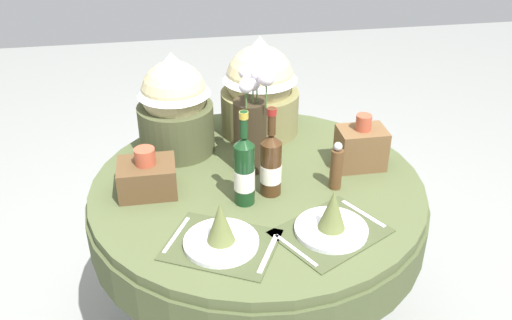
{
  "coord_description": "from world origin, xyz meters",
  "views": [
    {
      "loc": [
        -0.3,
        -1.73,
        1.87
      ],
      "look_at": [
        0.0,
        0.03,
        0.82
      ],
      "focal_mm": 39.32,
      "sensor_mm": 36.0,
      "label": 1
    }
  ],
  "objects_px": {
    "place_setting_right": "(332,221)",
    "place_setting_left": "(221,233)",
    "gift_tub_back_left": "(174,101)",
    "pepper_mill": "(336,167)",
    "gift_tub_back_centre": "(260,84)",
    "woven_basket_side_right": "(361,147)",
    "wine_bottle_centre": "(244,170)",
    "dining_table": "(257,210)",
    "wine_bottle_left": "(271,164)",
    "flower_vase": "(251,127)",
    "woven_basket_side_left": "(147,176)"
  },
  "relations": [
    {
      "from": "place_setting_right",
      "to": "wine_bottle_centre",
      "type": "bearing_deg",
      "value": 138.94
    },
    {
      "from": "wine_bottle_centre",
      "to": "pepper_mill",
      "type": "bearing_deg",
      "value": 6.32
    },
    {
      "from": "pepper_mill",
      "to": "wine_bottle_centre",
      "type": "bearing_deg",
      "value": -173.68
    },
    {
      "from": "flower_vase",
      "to": "gift_tub_back_left",
      "type": "distance_m",
      "value": 0.34
    },
    {
      "from": "place_setting_right",
      "to": "pepper_mill",
      "type": "bearing_deg",
      "value": 71.01
    },
    {
      "from": "woven_basket_side_right",
      "to": "dining_table",
      "type": "bearing_deg",
      "value": -172.31
    },
    {
      "from": "place_setting_right",
      "to": "gift_tub_back_centre",
      "type": "relative_size",
      "value": 1.0
    },
    {
      "from": "place_setting_left",
      "to": "flower_vase",
      "type": "distance_m",
      "value": 0.5
    },
    {
      "from": "gift_tub_back_centre",
      "to": "woven_basket_side_left",
      "type": "relative_size",
      "value": 2.07
    },
    {
      "from": "place_setting_right",
      "to": "flower_vase",
      "type": "bearing_deg",
      "value": 113.42
    },
    {
      "from": "wine_bottle_centre",
      "to": "gift_tub_back_centre",
      "type": "bearing_deg",
      "value": 74.65
    },
    {
      "from": "flower_vase",
      "to": "woven_basket_side_right",
      "type": "bearing_deg",
      "value": -7.41
    },
    {
      "from": "place_setting_right",
      "to": "gift_tub_back_left",
      "type": "bearing_deg",
      "value": 125.92
    },
    {
      "from": "dining_table",
      "to": "wine_bottle_left",
      "type": "height_order",
      "value": "wine_bottle_left"
    },
    {
      "from": "flower_vase",
      "to": "woven_basket_side_right",
      "type": "relative_size",
      "value": 1.95
    },
    {
      "from": "wine_bottle_centre",
      "to": "dining_table",
      "type": "bearing_deg",
      "value": 60.76
    },
    {
      "from": "dining_table",
      "to": "woven_basket_side_left",
      "type": "height_order",
      "value": "woven_basket_side_left"
    },
    {
      "from": "wine_bottle_centre",
      "to": "gift_tub_back_left",
      "type": "relative_size",
      "value": 0.85
    },
    {
      "from": "place_setting_right",
      "to": "flower_vase",
      "type": "height_order",
      "value": "flower_vase"
    },
    {
      "from": "place_setting_right",
      "to": "wine_bottle_centre",
      "type": "xyz_separation_m",
      "value": [
        -0.25,
        0.22,
        0.08
      ]
    },
    {
      "from": "place_setting_left",
      "to": "woven_basket_side_right",
      "type": "distance_m",
      "value": 0.71
    },
    {
      "from": "dining_table",
      "to": "pepper_mill",
      "type": "distance_m",
      "value": 0.36
    },
    {
      "from": "place_setting_left",
      "to": "wine_bottle_left",
      "type": "xyz_separation_m",
      "value": [
        0.21,
        0.27,
        0.08
      ]
    },
    {
      "from": "gift_tub_back_left",
      "to": "woven_basket_side_left",
      "type": "distance_m",
      "value": 0.36
    },
    {
      "from": "gift_tub_back_left",
      "to": "place_setting_right",
      "type": "bearing_deg",
      "value": -54.08
    },
    {
      "from": "woven_basket_side_right",
      "to": "wine_bottle_centre",
      "type": "bearing_deg",
      "value": -160.23
    },
    {
      "from": "wine_bottle_centre",
      "to": "wine_bottle_left",
      "type": "bearing_deg",
      "value": 22.96
    },
    {
      "from": "place_setting_left",
      "to": "gift_tub_back_centre",
      "type": "height_order",
      "value": "gift_tub_back_centre"
    },
    {
      "from": "dining_table",
      "to": "flower_vase",
      "type": "relative_size",
      "value": 2.96
    },
    {
      "from": "wine_bottle_left",
      "to": "wine_bottle_centre",
      "type": "height_order",
      "value": "wine_bottle_centre"
    },
    {
      "from": "place_setting_right",
      "to": "place_setting_left",
      "type": "bearing_deg",
      "value": -179.04
    },
    {
      "from": "pepper_mill",
      "to": "gift_tub_back_left",
      "type": "bearing_deg",
      "value": 145.17
    },
    {
      "from": "gift_tub_back_left",
      "to": "woven_basket_side_left",
      "type": "xyz_separation_m",
      "value": [
        -0.12,
        -0.3,
        -0.15
      ]
    },
    {
      "from": "gift_tub_back_centre",
      "to": "place_setting_left",
      "type": "bearing_deg",
      "value": -108.62
    },
    {
      "from": "flower_vase",
      "to": "gift_tub_back_left",
      "type": "height_order",
      "value": "flower_vase"
    },
    {
      "from": "place_setting_right",
      "to": "woven_basket_side_left",
      "type": "height_order",
      "value": "woven_basket_side_left"
    },
    {
      "from": "pepper_mill",
      "to": "gift_tub_back_centre",
      "type": "relative_size",
      "value": 0.44
    },
    {
      "from": "wine_bottle_left",
      "to": "woven_basket_side_left",
      "type": "distance_m",
      "value": 0.45
    },
    {
      "from": "place_setting_right",
      "to": "gift_tub_back_left",
      "type": "distance_m",
      "value": 0.81
    },
    {
      "from": "wine_bottle_left",
      "to": "gift_tub_back_left",
      "type": "bearing_deg",
      "value": 129.61
    },
    {
      "from": "wine_bottle_left",
      "to": "woven_basket_side_left",
      "type": "bearing_deg",
      "value": 169.47
    },
    {
      "from": "dining_table",
      "to": "pepper_mill",
      "type": "xyz_separation_m",
      "value": [
        0.28,
        -0.08,
        0.21
      ]
    },
    {
      "from": "wine_bottle_centre",
      "to": "gift_tub_back_left",
      "type": "bearing_deg",
      "value": 116.79
    },
    {
      "from": "wine_bottle_centre",
      "to": "place_setting_left",
      "type": "bearing_deg",
      "value": -115.79
    },
    {
      "from": "place_setting_left",
      "to": "wine_bottle_left",
      "type": "bearing_deg",
      "value": 51.94
    },
    {
      "from": "place_setting_right",
      "to": "wine_bottle_left",
      "type": "height_order",
      "value": "wine_bottle_left"
    },
    {
      "from": "place_setting_right",
      "to": "wine_bottle_left",
      "type": "xyz_separation_m",
      "value": [
        -0.15,
        0.26,
        0.08
      ]
    },
    {
      "from": "woven_basket_side_left",
      "to": "place_setting_right",
      "type": "bearing_deg",
      "value": -30.34
    },
    {
      "from": "place_setting_right",
      "to": "woven_basket_side_right",
      "type": "distance_m",
      "value": 0.45
    },
    {
      "from": "gift_tub_back_left",
      "to": "wine_bottle_left",
      "type": "bearing_deg",
      "value": -50.39
    }
  ]
}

